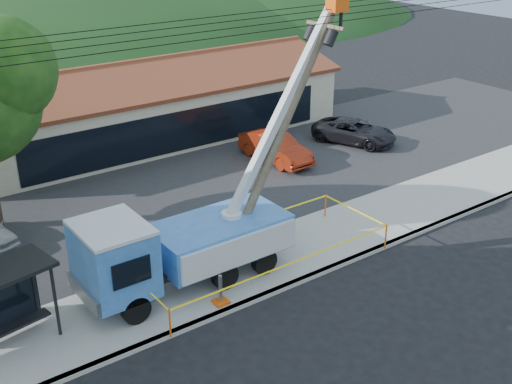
{
  "coord_description": "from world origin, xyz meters",
  "views": [
    {
      "loc": [
        -12.48,
        -13.13,
        12.64
      ],
      "look_at": [
        0.81,
        5.0,
        2.55
      ],
      "focal_mm": 45.0,
      "sensor_mm": 36.0,
      "label": 1
    }
  ],
  "objects": [
    {
      "name": "ground",
      "position": [
        0.0,
        0.0,
        0.0
      ],
      "size": [
        120.0,
        120.0,
        0.0
      ],
      "primitive_type": "plane",
      "color": "black",
      "rests_on": "ground"
    },
    {
      "name": "parking_lot",
      "position": [
        0.0,
        12.0,
        0.05
      ],
      "size": [
        60.0,
        12.0,
        0.1
      ],
      "primitive_type": "cube",
      "color": "#28282B",
      "rests_on": "ground"
    },
    {
      "name": "hill_east",
      "position": [
        30.0,
        55.0,
        0.0
      ],
      "size": [
        72.8,
        52.0,
        26.0
      ],
      "primitive_type": "ellipsoid",
      "color": "#193613",
      "rests_on": "ground"
    },
    {
      "name": "leaning_pole",
      "position": [
        1.52,
        4.27,
        5.27
      ],
      "size": [
        5.3,
        1.94,
        9.44
      ],
      "color": "brown",
      "rests_on": "ground"
    },
    {
      "name": "hill_center",
      "position": [
        10.0,
        55.0,
        0.0
      ],
      "size": [
        89.6,
        64.0,
        32.0
      ],
      "primitive_type": "ellipsoid",
      "color": "#193613",
      "rests_on": "ground"
    },
    {
      "name": "utility_truck",
      "position": [
        -2.93,
        4.36,
        1.84
      ],
      "size": [
        10.76,
        4.18,
        9.54
      ],
      "color": "black",
      "rests_on": "ground"
    },
    {
      "name": "car_red",
      "position": [
        7.31,
        12.14,
        0.0
      ],
      "size": [
        1.77,
        4.65,
        1.51
      ],
      "primitive_type": "imported",
      "rotation": [
        0.0,
        0.0,
        0.04
      ],
      "color": "#9C270F",
      "rests_on": "ground"
    },
    {
      "name": "bus_shelter",
      "position": [
        -8.89,
        4.66,
        2.1
      ],
      "size": [
        3.01,
        2.16,
        2.65
      ],
      "rotation": [
        0.0,
        0.0,
        0.18
      ],
      "color": "black",
      "rests_on": "ground"
    },
    {
      "name": "sidewalk",
      "position": [
        0.0,
        4.0,
        0.07
      ],
      "size": [
        60.0,
        4.0,
        0.15
      ],
      "primitive_type": "cube",
      "color": "#A8A59D",
      "rests_on": "ground"
    },
    {
      "name": "curb",
      "position": [
        0.0,
        2.1,
        0.07
      ],
      "size": [
        60.0,
        0.25,
        0.15
      ],
      "primitive_type": "cube",
      "color": "#A8A59D",
      "rests_on": "ground"
    },
    {
      "name": "strip_mall",
      "position": [
        4.0,
        19.98,
        1.88
      ],
      "size": [
        22.5,
        8.53,
        4.67
      ],
      "color": "#B9B092",
      "rests_on": "ground"
    },
    {
      "name": "car_dark",
      "position": [
        12.76,
        11.74,
        0.0
      ],
      "size": [
        3.89,
        5.28,
        1.33
      ],
      "primitive_type": "imported",
      "rotation": [
        0.0,
        0.0,
        0.4
      ],
      "color": "black",
      "rests_on": "ground"
    },
    {
      "name": "caution_tape",
      "position": [
        0.02,
        3.65,
        0.91
      ],
      "size": [
        9.76,
        3.62,
        1.05
      ],
      "color": "#FF590D",
      "rests_on": "ground"
    }
  ]
}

